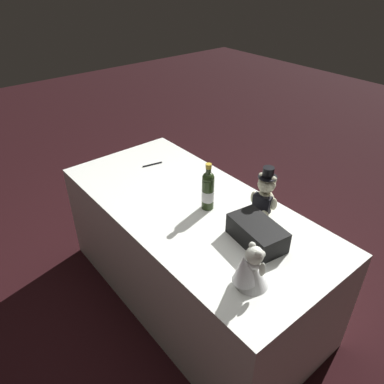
% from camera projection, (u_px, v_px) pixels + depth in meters
% --- Properties ---
extents(ground_plane, '(12.00, 12.00, 0.00)m').
position_uv_depth(ground_plane, '(192.00, 291.00, 2.68)').
color(ground_plane, black).
extents(reception_table, '(1.87, 0.88, 0.77)m').
position_uv_depth(reception_table, '(192.00, 252.00, 2.47)').
color(reception_table, white).
rests_on(reception_table, ground_plane).
extents(teddy_bear_groom, '(0.16, 0.15, 0.30)m').
position_uv_depth(teddy_bear_groom, '(265.00, 195.00, 2.14)').
color(teddy_bear_groom, beige).
rests_on(teddy_bear_groom, reception_table).
extents(teddy_bear_bride, '(0.18, 0.21, 0.23)m').
position_uv_depth(teddy_bear_bride, '(250.00, 269.00, 1.67)').
color(teddy_bear_bride, white).
rests_on(teddy_bear_bride, reception_table).
extents(champagne_bottle, '(0.08, 0.08, 0.30)m').
position_uv_depth(champagne_bottle, '(208.00, 190.00, 2.18)').
color(champagne_bottle, '#253416').
rests_on(champagne_bottle, reception_table).
extents(signing_pen, '(0.04, 0.16, 0.01)m').
position_uv_depth(signing_pen, '(153.00, 164.00, 2.70)').
color(signing_pen, black).
rests_on(signing_pen, reception_table).
extents(gift_case_black, '(0.34, 0.23, 0.12)m').
position_uv_depth(gift_case_black, '(257.00, 233.00, 1.95)').
color(gift_case_black, black).
rests_on(gift_case_black, reception_table).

